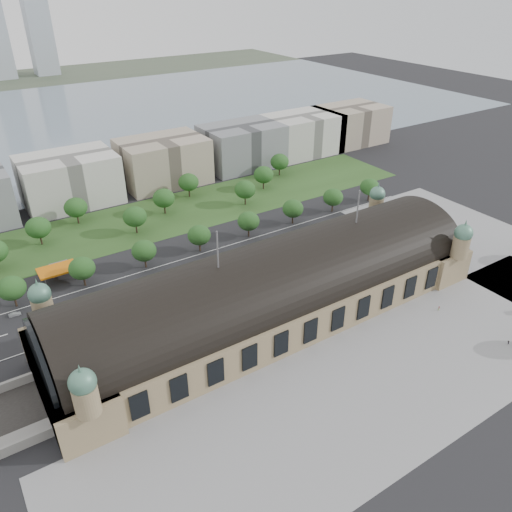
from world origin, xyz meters
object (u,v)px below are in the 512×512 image
parked_car_2 (79,335)px  bus_west (240,269)px  traffic_car_2 (29,330)px  bus_east (249,261)px  pedestrian_4 (508,343)px  pedestrian_0 (439,309)px  parked_car_3 (121,326)px  parked_car_1 (59,340)px  bus_mid (249,269)px  traffic_car_4 (247,257)px  traffic_car_5 (275,243)px  parked_car_4 (78,338)px  parked_car_5 (132,315)px  traffic_car_6 (383,212)px  parked_car_6 (126,325)px  petrol_station (59,269)px  traffic_car_1 (15,314)px  parked_car_0 (79,333)px

parked_car_2 → bus_west: size_ratio=0.40×
traffic_car_2 → bus_east: bearing=87.5°
bus_east → parked_car_2: bearing=102.4°
pedestrian_4 → parked_car_2: bearing=-82.0°
traffic_car_2 → pedestrian_0: 137.22m
parked_car_3 → parked_car_1: bearing=-133.0°
parked_car_1 → parked_car_2: parked_car_1 is taller
bus_mid → traffic_car_4: bearing=-30.8°
traffic_car_4 → parked_car_3: 61.01m
traffic_car_5 → parked_car_4: (-88.68, -17.89, 0.06)m
parked_car_2 → bus_east: size_ratio=0.36×
traffic_car_4 → parked_car_5: parked_car_5 is taller
traffic_car_6 → parked_car_6: bearing=-81.6°
bus_mid → pedestrian_4: bearing=-152.3°
traffic_car_5 → pedestrian_4: (23.26, -93.86, 0.11)m
traffic_car_5 → bus_mid: 26.01m
traffic_car_4 → parked_car_4: parked_car_4 is taller
petrol_station → pedestrian_4: size_ratio=9.14×
parked_car_5 → bus_east: (51.49, 7.00, 1.08)m
parked_car_4 → pedestrian_0: bearing=36.1°
traffic_car_4 → parked_car_4: 73.47m
petrol_station → parked_car_3: (8.03, -44.28, -2.14)m
traffic_car_5 → pedestrian_0: (19.82, -69.99, 0.14)m
parked_car_3 → parked_car_5: bearing=96.1°
traffic_car_6 → parked_car_1: 155.82m
parked_car_5 → bus_mid: (48.11, 2.00, 0.98)m
traffic_car_2 → traffic_car_1: bearing=-169.6°
parked_car_3 → traffic_car_1: bearing=-164.4°
parked_car_2 → bus_west: bus_west is taller
pedestrian_4 → traffic_car_6: bearing=-159.8°
bus_east → parked_car_0: bearing=101.7°
parked_car_5 → pedestrian_0: (90.00, -54.28, 0.01)m
petrol_station → parked_car_3: petrol_station is taller
bus_west → bus_east: (5.72, 2.59, 0.18)m
bus_west → petrol_station: bearing=63.4°
traffic_car_6 → bus_east: (-79.76, -5.52, 1.09)m
traffic_car_2 → bus_mid: 79.47m
bus_mid → traffic_car_2: bearing=81.9°
traffic_car_1 → parked_car_5: 39.74m
parked_car_0 → traffic_car_1: bearing=178.4°
traffic_car_2 → pedestrian_0: bearing=61.8°
traffic_car_6 → bus_mid: bus_mid is taller
traffic_car_5 → bus_west: bus_west is taller
traffic_car_5 → parked_car_6: 76.08m
parked_car_5 → pedestrian_0: bearing=28.1°
parked_car_2 → parked_car_6: (14.63, -3.23, 0.02)m
traffic_car_1 → parked_car_1: (8.91, -22.17, 0.12)m
parked_car_1 → pedestrian_4: (117.50, -78.15, 0.01)m
parked_car_5 → petrol_station: bearing=167.5°
traffic_car_1 → parked_car_3: 38.10m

